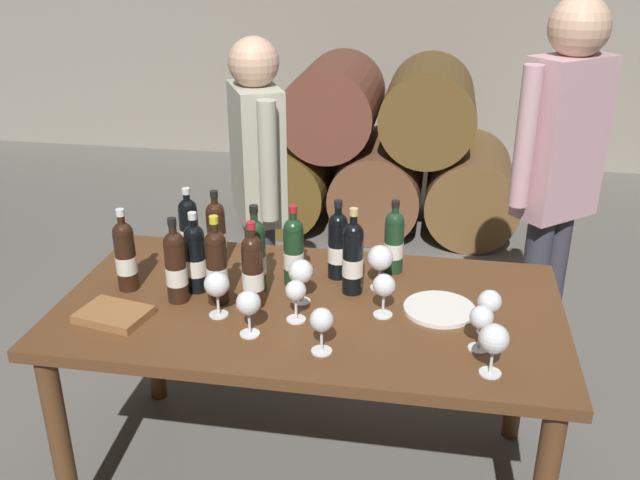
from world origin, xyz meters
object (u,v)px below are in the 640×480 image
wine_glass_6 (248,304)px  wine_bottle_6 (394,241)px  serving_plate (439,309)px  sommelier_presenting (559,170)px  dining_table (310,327)px  wine_bottle_4 (216,232)px  wine_bottle_3 (338,244)px  wine_glass_7 (494,340)px  wine_bottle_2 (126,255)px  wine_glass_9 (490,303)px  wine_bottle_11 (255,255)px  wine_glass_0 (481,319)px  wine_glass_3 (384,287)px  wine_bottle_8 (353,257)px  wine_bottle_7 (253,270)px  tasting_notebook (114,315)px  wine_bottle_10 (195,257)px  wine_glass_2 (380,259)px  wine_bottle_1 (176,266)px  wine_bottle_5 (189,228)px  wine_glass_5 (296,293)px  taster_seated_left (258,184)px  wine_bottle_0 (294,251)px  wine_bottle_9 (217,266)px  wine_glass_1 (322,322)px  wine_glass_4 (301,273)px  wine_glass_8 (217,285)px

wine_glass_6 → wine_bottle_6: bearing=52.4°
serving_plate → sommelier_presenting: bearing=58.7°
dining_table → wine_bottle_4: size_ratio=5.90×
wine_bottle_3 → wine_glass_7: wine_bottle_3 is taller
wine_bottle_2 → wine_glass_9: wine_bottle_2 is taller
wine_bottle_11 → wine_glass_0: wine_bottle_11 is taller
wine_bottle_4 → wine_glass_3: size_ratio=1.93×
wine_bottle_4 → wine_bottle_8: wine_bottle_8 is taller
dining_table → wine_bottle_11: wine_bottle_11 is taller
wine_bottle_4 → wine_bottle_7: wine_bottle_7 is taller
tasting_notebook → wine_bottle_10: bearing=60.6°
wine_bottle_7 → wine_glass_3: bearing=0.6°
wine_bottle_2 → wine_glass_2: 0.89m
wine_bottle_6 → wine_bottle_2: bearing=-162.0°
wine_bottle_1 → wine_bottle_5: size_ratio=1.07×
wine_glass_7 → serving_plate: 0.39m
wine_glass_5 → taster_seated_left: size_ratio=0.09×
wine_bottle_10 → serving_plate: bearing=-0.4°
wine_bottle_5 → wine_bottle_6: size_ratio=1.02×
wine_glass_2 → sommelier_presenting: size_ratio=0.10×
wine_bottle_1 → wine_glass_5: 0.43m
wine_glass_5 → wine_glass_7: (0.61, -0.20, 0.01)m
wine_bottle_0 → wine_glass_6: wine_bottle_0 is taller
wine_bottle_1 → sommelier_presenting: 1.56m
wine_glass_6 → wine_bottle_1: bearing=149.7°
wine_bottle_9 → tasting_notebook: 0.37m
wine_glass_1 → wine_glass_7: wine_glass_7 is taller
wine_bottle_10 → sommelier_presenting: bearing=29.2°
wine_glass_6 → wine_glass_0: bearing=3.1°
wine_glass_3 → wine_glass_4: (-0.28, 0.04, 0.01)m
serving_plate → wine_glass_8: bearing=-167.9°
sommelier_presenting → wine_bottle_11: bearing=-147.7°
wine_bottle_3 → wine_bottle_4: size_ratio=1.03×
wine_bottle_11 → taster_seated_left: size_ratio=0.21×
wine_bottle_3 → wine_bottle_11: wine_bottle_11 is taller
wine_glass_7 → taster_seated_left: size_ratio=0.10×
wine_glass_5 → wine_glass_7: wine_glass_7 is taller
wine_bottle_1 → wine_glass_0: bearing=-7.8°
wine_bottle_1 → wine_bottle_0: bearing=27.7°
wine_bottle_8 → tasting_notebook: 0.82m
wine_glass_4 → tasting_notebook: size_ratio=0.72×
tasting_notebook → wine_glass_2: bearing=34.9°
wine_glass_1 → tasting_notebook: (-0.71, 0.08, -0.09)m
wine_bottle_5 → wine_bottle_0: bearing=-18.4°
wine_bottle_8 → wine_bottle_11: (-0.33, -0.04, 0.00)m
wine_bottle_2 → wine_bottle_11: (0.45, 0.06, 0.01)m
wine_glass_5 → wine_glass_1: bearing=-56.3°
wine_bottle_6 → wine_glass_7: bearing=-62.0°
wine_glass_8 → serving_plate: bearing=12.1°
wine_glass_4 → taster_seated_left: 0.79m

